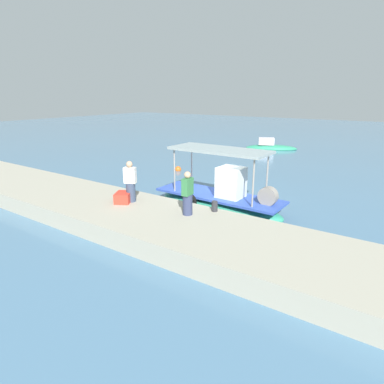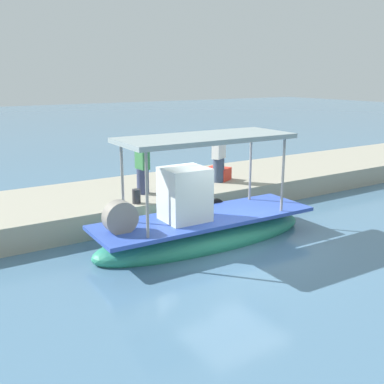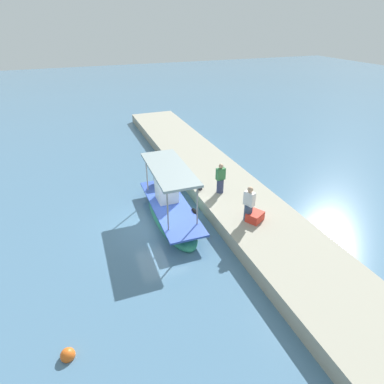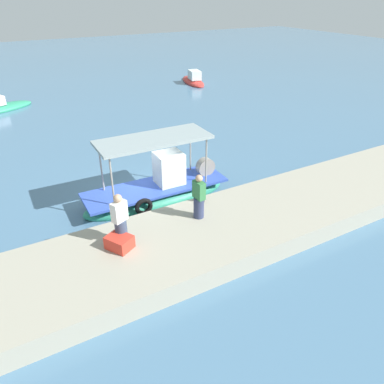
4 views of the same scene
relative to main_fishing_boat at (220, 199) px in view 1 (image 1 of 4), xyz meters
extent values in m
plane|color=teal|center=(-0.44, 0.70, -0.49)|extent=(120.00, 120.00, 0.00)
cube|color=#A49F8D|center=(-0.44, -3.67, -0.13)|extent=(36.00, 3.96, 0.72)
ellipsoid|color=#2F9674|center=(-0.10, 0.01, -0.36)|extent=(6.32, 1.93, 0.96)
cube|color=#3555BC|center=(-0.10, 0.01, 0.17)|extent=(6.06, 1.93, 0.10)
cube|color=silver|center=(0.53, 0.00, 0.85)|extent=(1.12, 1.02, 1.45)
cylinder|color=gray|center=(1.93, 0.66, 1.17)|extent=(0.07, 0.07, 2.10)
cylinder|color=gray|center=(1.90, -0.72, 1.17)|extent=(0.07, 0.07, 2.10)
cylinder|color=gray|center=(-2.09, 0.74, 1.17)|extent=(0.07, 0.07, 2.10)
cylinder|color=gray|center=(-2.12, -0.65, 1.17)|extent=(0.07, 0.07, 2.10)
cube|color=#90A1A3|center=(-0.10, 0.01, 2.28)|extent=(4.55, 1.86, 0.12)
torus|color=black|center=(-1.06, -0.92, -0.03)|extent=(0.74, 0.19, 0.74)
cylinder|color=gray|center=(2.29, -0.03, 0.57)|extent=(0.81, 0.36, 0.80)
cylinder|color=navy|center=(0.25, -2.94, 0.62)|extent=(0.40, 0.40, 0.78)
cube|color=#367A45|center=(0.25, -2.94, 1.34)|extent=(0.30, 0.50, 0.65)
sphere|color=tan|center=(0.25, -2.94, 1.79)|extent=(0.26, 0.26, 0.26)
cylinder|color=#37445E|center=(-2.67, -3.00, 0.64)|extent=(0.52, 0.52, 0.81)
cube|color=white|center=(-2.67, -3.00, 1.38)|extent=(0.56, 0.45, 0.67)
sphere|color=tan|center=(-2.67, -3.00, 1.85)|extent=(0.27, 0.27, 0.27)
cylinder|color=#2D2D33|center=(0.91, -2.04, 0.44)|extent=(0.24, 0.24, 0.41)
cube|color=red|center=(-2.85, -3.28, 0.45)|extent=(0.92, 0.98, 0.43)
sphere|color=orange|center=(-6.43, 5.34, -0.40)|extent=(0.45, 0.45, 0.45)
ellipsoid|color=#2E946C|center=(-4.55, 17.84, -0.39)|extent=(5.08, 3.48, 0.69)
cube|color=silver|center=(-4.99, 17.64, 0.28)|extent=(1.73, 1.49, 0.65)
camera|label=1|loc=(7.08, -12.58, 4.66)|focal=30.79mm
camera|label=2|loc=(6.33, 9.47, 3.82)|focal=42.67mm
camera|label=3|loc=(-13.59, 4.03, 8.73)|focal=30.10mm
camera|label=4|loc=(-5.51, -12.65, 7.49)|focal=34.68mm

